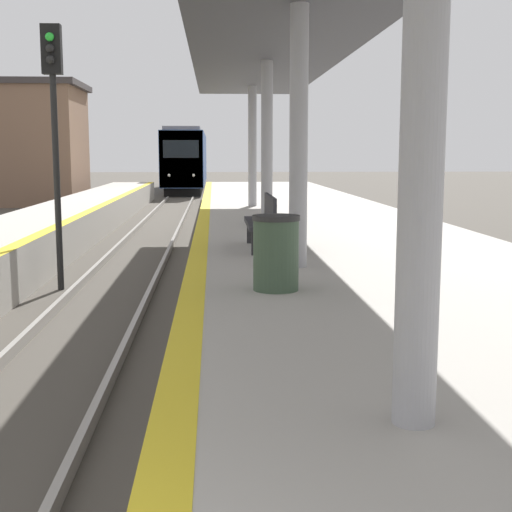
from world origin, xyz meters
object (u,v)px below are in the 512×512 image
(train, at_px, (187,160))
(bench, at_px, (263,220))
(signal_mid, at_px, (54,108))
(trash_bin, at_px, (276,253))

(train, relative_size, bench, 9.09)
(train, bearing_deg, signal_mid, -91.61)
(train, xyz_separation_m, trash_bin, (2.65, -42.79, -0.71))
(signal_mid, xyz_separation_m, trash_bin, (3.71, -5.32, -2.01))
(signal_mid, xyz_separation_m, bench, (3.81, -1.56, -1.97))
(trash_bin, bearing_deg, signal_mid, 124.87)
(trash_bin, bearing_deg, bench, 88.39)
(bench, bearing_deg, train, 94.04)
(trash_bin, distance_m, bench, 3.76)
(train, relative_size, signal_mid, 3.56)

